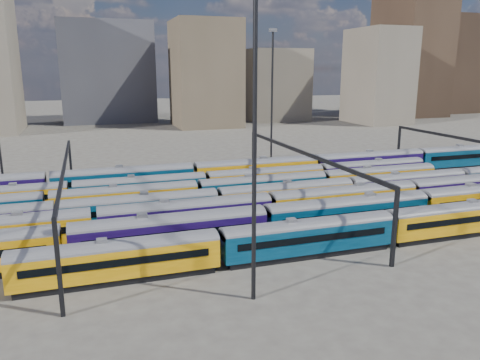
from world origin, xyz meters
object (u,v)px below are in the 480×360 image
object	(u,v)px
rake_2	(187,213)
mast_2	(255,132)
rake_0	(459,215)
rake_1	(265,219)

from	to	relation	value
rake_2	mast_2	xyz separation A→B (m)	(2.01, -17.00, 11.35)
rake_0	mast_2	size ratio (longest dim) A/B	3.67
rake_0	mast_2	world-z (taller)	mast_2
rake_1	rake_2	distance (m)	9.10
rake_0	rake_1	xyz separation A→B (m)	(-21.84, 5.00, 0.23)
rake_0	rake_2	xyz separation A→B (m)	(-29.45, 10.00, 0.19)
rake_2	mast_2	distance (m)	20.54
rake_1	rake_2	bearing A→B (deg)	146.68
mast_2	rake_1	bearing A→B (deg)	65.01
rake_0	mast_2	bearing A→B (deg)	-165.69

